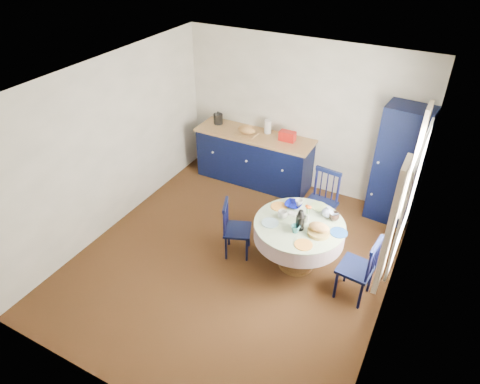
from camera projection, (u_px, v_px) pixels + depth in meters
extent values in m
plane|color=black|center=(234.00, 259.00, 5.95)|extent=(4.50, 4.50, 0.00)
plane|color=white|center=(232.00, 85.00, 4.55)|extent=(4.50, 4.50, 0.00)
cube|color=white|center=(300.00, 117.00, 6.90)|extent=(4.00, 0.02, 2.50)
cube|color=white|center=(109.00, 147.00, 6.03)|extent=(0.02, 4.50, 2.50)
cube|color=white|center=(401.00, 232.00, 4.47)|extent=(0.02, 4.50, 2.50)
plane|color=white|center=(411.00, 198.00, 4.55)|extent=(0.00, 1.20, 1.20)
cube|color=beige|center=(390.00, 228.00, 4.04)|extent=(0.05, 0.34, 1.45)
cube|color=beige|center=(415.00, 163.00, 5.07)|extent=(0.05, 0.34, 1.45)
cube|color=black|center=(254.00, 159.00, 7.40)|extent=(1.97, 0.60, 0.87)
cube|color=#A4794B|center=(255.00, 135.00, 7.15)|extent=(2.03, 0.64, 0.04)
cube|color=#9E130E|center=(287.00, 136.00, 6.90)|extent=(0.26, 0.14, 0.16)
cube|color=#A4794B|center=(247.00, 134.00, 7.12)|extent=(0.34, 0.24, 0.02)
ellipsoid|color=tan|center=(247.00, 130.00, 7.08)|extent=(0.31, 0.20, 0.13)
cylinder|color=silver|center=(268.00, 127.00, 7.12)|extent=(0.12, 0.12, 0.22)
cube|color=black|center=(398.00, 166.00, 6.25)|extent=(0.68, 0.51, 1.84)
cylinder|color=white|center=(379.00, 163.00, 6.12)|extent=(0.04, 0.02, 0.04)
cylinder|color=white|center=(372.00, 195.00, 6.43)|extent=(0.04, 0.02, 0.04)
cylinder|color=brown|center=(296.00, 263.00, 5.84)|extent=(0.48, 0.48, 0.05)
cylinder|color=brown|center=(298.00, 245.00, 5.66)|extent=(0.10, 0.10, 0.63)
cylinder|color=brown|center=(300.00, 225.00, 5.48)|extent=(1.11, 1.11, 0.03)
cylinder|color=silver|center=(299.00, 231.00, 5.53)|extent=(1.17, 1.17, 0.22)
cylinder|color=white|center=(300.00, 224.00, 5.46)|extent=(1.17, 1.17, 0.01)
cylinder|color=#96C0CE|center=(270.00, 223.00, 5.46)|extent=(0.22, 0.22, 0.01)
cylinder|color=orange|center=(304.00, 245.00, 5.11)|extent=(0.22, 0.22, 0.01)
cylinder|color=navy|center=(339.00, 233.00, 5.30)|extent=(0.22, 0.22, 0.01)
cylinder|color=#A6C578|center=(318.00, 206.00, 5.76)|extent=(0.22, 0.22, 0.01)
cylinder|color=orange|center=(279.00, 206.00, 5.76)|extent=(0.22, 0.22, 0.01)
cylinder|color=#A68942|center=(318.00, 232.00, 5.28)|extent=(0.28, 0.28, 0.05)
ellipsoid|color=tan|center=(319.00, 227.00, 5.23)|extent=(0.26, 0.16, 0.11)
cube|color=silver|center=(292.00, 214.00, 5.59)|extent=(0.10, 0.07, 0.04)
cylinder|color=black|center=(247.00, 250.00, 5.81)|extent=(0.03, 0.03, 0.38)
cylinder|color=black|center=(249.00, 236.00, 6.06)|extent=(0.03, 0.03, 0.38)
cylinder|color=black|center=(226.00, 248.00, 5.84)|extent=(0.03, 0.03, 0.38)
cylinder|color=black|center=(229.00, 234.00, 6.09)|extent=(0.03, 0.03, 0.38)
cube|color=black|center=(238.00, 230.00, 5.83)|extent=(0.47, 0.48, 0.04)
cylinder|color=black|center=(224.00, 224.00, 5.60)|extent=(0.03, 0.03, 0.43)
cylinder|color=black|center=(227.00, 210.00, 5.85)|extent=(0.03, 0.03, 0.43)
cube|color=black|center=(225.00, 205.00, 5.62)|extent=(0.16, 0.33, 0.05)
cylinder|color=black|center=(225.00, 221.00, 5.67)|extent=(0.02, 0.02, 0.36)
cylinder|color=black|center=(226.00, 218.00, 5.74)|extent=(0.02, 0.02, 0.36)
cylinder|color=black|center=(226.00, 214.00, 5.80)|extent=(0.02, 0.02, 0.36)
cylinder|color=black|center=(302.00, 220.00, 6.31)|extent=(0.04, 0.04, 0.45)
cylinder|color=black|center=(324.00, 228.00, 6.14)|extent=(0.04, 0.04, 0.45)
cylinder|color=black|center=(312.00, 209.00, 6.54)|extent=(0.04, 0.04, 0.45)
cylinder|color=black|center=(333.00, 217.00, 6.37)|extent=(0.04, 0.04, 0.45)
cube|color=black|center=(319.00, 205.00, 6.21)|extent=(0.49, 0.47, 0.04)
cylinder|color=black|center=(316.00, 181.00, 6.28)|extent=(0.04, 0.04, 0.50)
cylinder|color=black|center=(338.00, 189.00, 6.11)|extent=(0.04, 0.04, 0.50)
cube|color=black|center=(329.00, 171.00, 6.06)|extent=(0.40, 0.09, 0.06)
cylinder|color=black|center=(321.00, 184.00, 6.25)|extent=(0.02, 0.02, 0.42)
cylinder|color=black|center=(327.00, 186.00, 6.20)|extent=(0.02, 0.02, 0.42)
cylinder|color=black|center=(333.00, 188.00, 6.16)|extent=(0.02, 0.02, 0.42)
cylinder|color=black|center=(346.00, 269.00, 5.48)|extent=(0.04, 0.04, 0.42)
cylinder|color=black|center=(336.00, 285.00, 5.25)|extent=(0.04, 0.04, 0.42)
cylinder|color=black|center=(370.00, 279.00, 5.33)|extent=(0.04, 0.04, 0.42)
cylinder|color=black|center=(360.00, 296.00, 5.10)|extent=(0.04, 0.04, 0.42)
cube|color=black|center=(356.00, 268.00, 5.16)|extent=(0.44, 0.45, 0.04)
cylinder|color=black|center=(378.00, 251.00, 5.06)|extent=(0.04, 0.04, 0.47)
cylinder|color=black|center=(368.00, 268.00, 4.83)|extent=(0.04, 0.04, 0.47)
cube|color=black|center=(377.00, 245.00, 4.83)|extent=(0.08, 0.38, 0.06)
cylinder|color=black|center=(376.00, 256.00, 5.02)|extent=(0.02, 0.02, 0.39)
cylinder|color=black|center=(373.00, 261.00, 4.96)|extent=(0.02, 0.02, 0.39)
cylinder|color=black|center=(371.00, 265.00, 4.90)|extent=(0.02, 0.02, 0.39)
imported|color=silver|center=(283.00, 215.00, 5.53)|extent=(0.13, 0.13, 0.10)
imported|color=#2A6E73|center=(295.00, 229.00, 5.29)|extent=(0.11, 0.11, 0.10)
imported|color=black|center=(334.00, 217.00, 5.50)|extent=(0.13, 0.13, 0.11)
imported|color=silver|center=(299.00, 203.00, 5.75)|extent=(0.11, 0.11, 0.10)
imported|color=#040965|center=(293.00, 205.00, 5.75)|extent=(0.23, 0.23, 0.06)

